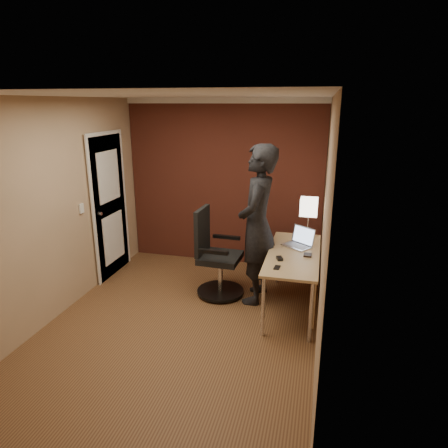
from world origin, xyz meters
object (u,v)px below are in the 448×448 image
(wallet, at_px, (308,255))
(office_chair, at_px, (215,258))
(phone, at_px, (277,267))
(person, at_px, (257,225))
(desk, at_px, (299,263))
(mouse, at_px, (280,258))
(desk_lamp, at_px, (309,207))
(laptop, at_px, (300,241))

(wallet, xyz_separation_m, office_chair, (-1.18, 0.22, -0.24))
(phone, height_order, office_chair, office_chair)
(office_chair, distance_m, person, 0.73)
(desk, relative_size, phone, 13.04)
(phone, bearing_deg, mouse, 95.20)
(mouse, height_order, office_chair, office_chair)
(wallet, height_order, office_chair, office_chair)
(mouse, height_order, phone, mouse)
(office_chair, bearing_deg, wallet, -10.57)
(desk_lamp, bearing_deg, laptop, -103.02)
(phone, xyz_separation_m, office_chair, (-0.87, 0.65, -0.23))
(desk_lamp, relative_size, phone, 4.65)
(laptop, height_order, wallet, laptop)
(wallet, relative_size, person, 0.06)
(laptop, xyz_separation_m, person, (-0.52, -0.11, 0.20))
(desk_lamp, bearing_deg, wallet, -86.49)
(desk_lamp, xyz_separation_m, laptop, (-0.07, -0.32, -0.35))
(desk_lamp, bearing_deg, office_chair, -159.49)
(phone, distance_m, office_chair, 1.11)
(laptop, bearing_deg, desk_lamp, 76.98)
(laptop, distance_m, phone, 0.79)
(desk, xyz_separation_m, office_chair, (-1.08, 0.16, -0.10))
(desk_lamp, bearing_deg, phone, -103.75)
(phone, bearing_deg, desk_lamp, 81.40)
(laptop, distance_m, wallet, 0.35)
(mouse, relative_size, office_chair, 0.09)
(desk, height_order, person, person)
(phone, bearing_deg, person, 122.00)
(office_chair, bearing_deg, person, -0.35)
(wallet, bearing_deg, laptop, 108.88)
(phone, bearing_deg, laptop, 81.10)
(laptop, relative_size, mouse, 4.19)
(person, bearing_deg, office_chair, -87.73)
(mouse, xyz_separation_m, phone, (0.00, -0.24, -0.01))
(desk, distance_m, mouse, 0.36)
(desk_lamp, height_order, laptop, desk_lamp)
(desk, xyz_separation_m, mouse, (-0.21, -0.26, 0.14))
(laptop, bearing_deg, desk, -85.57)
(desk, bearing_deg, laptop, 94.43)
(wallet, distance_m, office_chair, 1.22)
(desk_lamp, xyz_separation_m, mouse, (-0.26, -0.84, -0.40))
(mouse, height_order, person, person)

